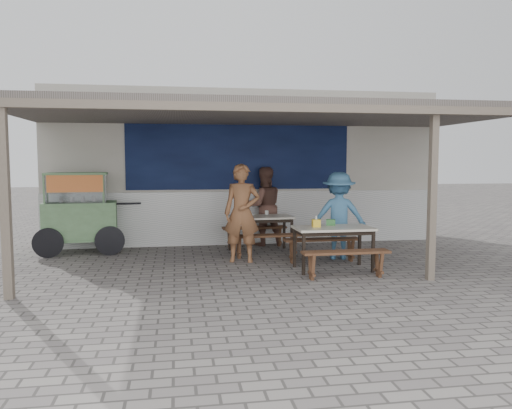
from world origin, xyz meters
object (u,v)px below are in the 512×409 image
at_px(patron_wall_side, 264,206).
at_px(donation_box, 331,222).
at_px(tissue_box, 316,223).
at_px(table_left, 260,220).
at_px(bench_right_wall, 322,244).
at_px(bench_right_street, 346,258).
at_px(bench_left_street, 267,240).
at_px(patron_right_table, 339,216).
at_px(condiment_jar, 267,213).
at_px(vendor_cart, 79,210).
at_px(patron_street_side, 242,213).
at_px(bench_left_wall, 254,232).
at_px(table_right, 333,231).
at_px(condiment_bowl, 250,215).

bearing_deg(patron_wall_side, donation_box, 102.02).
bearing_deg(tissue_box, table_left, 110.01).
bearing_deg(bench_right_wall, bench_right_street, -90.00).
bearing_deg(bench_left_street, table_left, 90.00).
xyz_separation_m(bench_right_wall, donation_box, (0.03, -0.43, 0.47)).
bearing_deg(bench_right_wall, patron_right_table, 35.21).
bearing_deg(condiment_jar, vendor_cart, 177.20).
bearing_deg(bench_right_wall, bench_left_street, 145.30).
relative_size(bench_right_street, patron_wall_side, 0.82).
distance_m(vendor_cart, condiment_jar, 3.85).
height_order(bench_right_wall, patron_right_table, patron_right_table).
bearing_deg(tissue_box, patron_street_side, 142.32).
height_order(patron_wall_side, condiment_jar, patron_wall_side).
xyz_separation_m(table_left, bench_left_wall, (-0.03, 0.60, -0.33)).
bearing_deg(table_right, condiment_jar, 109.49).
bearing_deg(table_left, table_right, -65.64).
bearing_deg(vendor_cart, bench_right_wall, -24.93).
xyz_separation_m(table_left, vendor_cart, (-3.66, 0.44, 0.23)).
relative_size(bench_right_wall, patron_wall_side, 0.82).
height_order(donation_box, condiment_jar, donation_box).
distance_m(patron_right_table, tissue_box, 1.15).
distance_m(table_right, patron_right_table, 1.06).
bearing_deg(condiment_jar, condiment_bowl, -151.32).
xyz_separation_m(table_left, patron_right_table, (1.38, -0.93, 0.17)).
height_order(patron_right_table, tissue_box, patron_right_table).
bearing_deg(vendor_cart, bench_left_street, -20.77).
bearing_deg(tissue_box, bench_left_street, 117.49).
relative_size(donation_box, condiment_jar, 1.84).
relative_size(bench_right_wall, donation_box, 9.05).
xyz_separation_m(bench_right_street, tissue_box, (-0.30, 0.71, 0.48)).
bearing_deg(table_right, tissue_box, 169.33).
height_order(bench_left_wall, condiment_bowl, condiment_bowl).
xyz_separation_m(bench_right_wall, patron_right_table, (0.42, 0.30, 0.50)).
bearing_deg(table_left, patron_wall_side, 71.92).
bearing_deg(donation_box, table_right, -97.07).
distance_m(bench_right_street, condiment_bowl, 2.87).
relative_size(table_right, bench_right_wall, 0.93).
bearing_deg(bench_left_street, bench_right_street, -66.78).
bearing_deg(table_left, tissue_box, -72.55).
relative_size(bench_left_street, table_right, 1.06).
bearing_deg(tissue_box, bench_left_wall, 105.92).
height_order(patron_street_side, condiment_jar, patron_street_side).
distance_m(patron_wall_side, patron_right_table, 2.09).
xyz_separation_m(bench_left_wall, patron_street_side, (-0.48, -1.53, 0.58)).
bearing_deg(patron_right_table, vendor_cart, -1.42).
xyz_separation_m(bench_left_wall, bench_right_wall, (0.98, -1.84, 0.00)).
distance_m(bench_left_street, bench_left_wall, 1.21).
distance_m(table_left, condiment_bowl, 0.24).
bearing_deg(bench_left_wall, table_left, -90.00).
height_order(bench_left_wall, bench_right_street, same).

